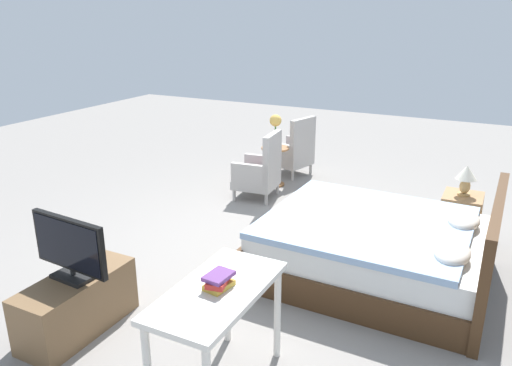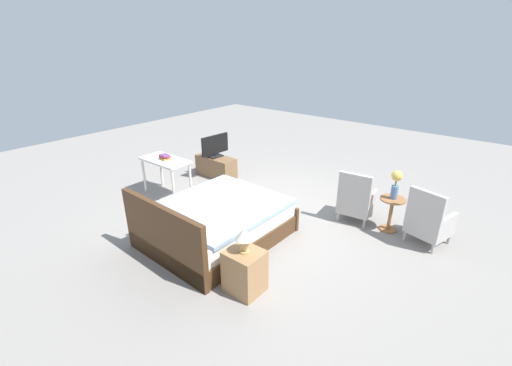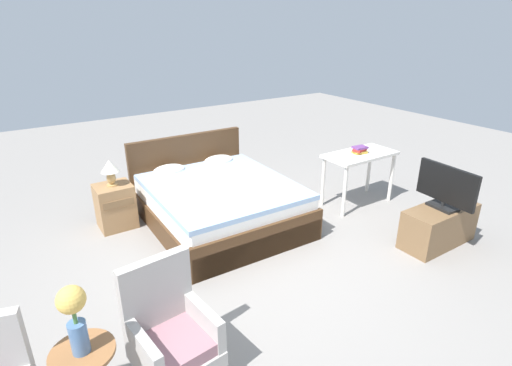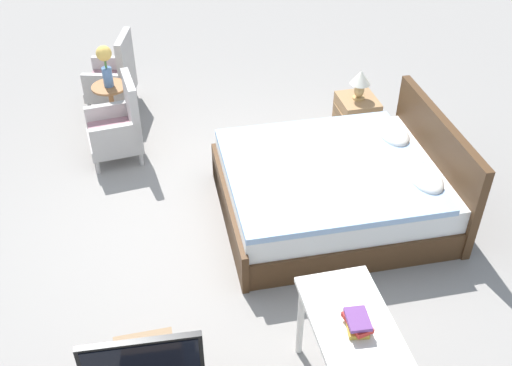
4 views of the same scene
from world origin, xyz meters
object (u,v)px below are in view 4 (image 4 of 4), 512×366
table_lamp (360,81)px  vanity_desk (355,341)px  flower_vase (105,62)px  book_stack (357,323)px  side_table (112,102)px  nightstand (356,121)px  armchair_by_window_left (114,78)px  armchair_by_window_right (118,127)px  bed (337,189)px

table_lamp → vanity_desk: size_ratio=0.32×
flower_vase → book_stack: size_ratio=2.11×
vanity_desk → table_lamp: bearing=158.9°
book_stack → vanity_desk: bearing=-21.0°
side_table → nightstand: (0.89, 2.62, -0.08)m
armchair_by_window_left → flower_vase: bearing=-4.8°
flower_vase → book_stack: bearing=20.0°
armchair_by_window_right → book_stack: size_ratio=4.07×
table_lamp → book_stack: bearing=-21.1°
nightstand → book_stack: 3.34m
armchair_by_window_right → vanity_desk: size_ratio=0.88×
table_lamp → bed: bearing=-28.0°
bed → table_lamp: 1.38m
armchair_by_window_right → bed: bearing=53.8°
bed → armchair_by_window_right: size_ratio=2.28×
bed → flower_vase: (-2.02, -2.02, 0.57)m
table_lamp → nightstand: bearing=-90.0°
armchair_by_window_left → nightstand: (1.46, 2.58, -0.09)m
vanity_desk → armchair_by_window_left: bearing=-163.1°
bed → flower_vase: bearing=-135.1°
armchair_by_window_right → side_table: (-0.59, -0.05, -0.01)m
armchair_by_window_left → flower_vase: 0.76m
table_lamp → book_stack: table_lamp is taller
vanity_desk → book_stack: (-0.01, 0.01, 0.16)m
armchair_by_window_right → flower_vase: size_ratio=1.93×
nightstand → vanity_desk: (3.09, -1.19, 0.36)m
bed → nightstand: bed is taller
vanity_desk → book_stack: size_ratio=4.60×
armchair_by_window_left → book_stack: bearing=17.0°
bed → book_stack: 2.09m
nightstand → vanity_desk: 3.33m
armchair_by_window_right → vanity_desk: bearing=22.2°
armchair_by_window_left → bed: bearing=37.1°
side_table → table_lamp: (0.89, 2.62, 0.42)m
nightstand → table_lamp: table_lamp is taller
bed → side_table: bed is taller
armchair_by_window_right → flower_vase: 0.77m
flower_vase → vanity_desk: (3.98, 1.43, -0.22)m
bed → book_stack: bearing=-16.6°
nightstand → armchair_by_window_right: bearing=-96.6°
side_table → table_lamp: size_ratio=1.74×
armchair_by_window_left → table_lamp: armchair_by_window_left is taller
bed → nightstand: 1.29m
nightstand → table_lamp: 0.50m
book_stack → table_lamp: bearing=158.9°
armchair_by_window_left → vanity_desk: armchair_by_window_left is taller
armchair_by_window_left → nightstand: 2.96m
side_table → armchair_by_window_right: bearing=4.9°
flower_vase → table_lamp: (0.89, 2.62, -0.08)m
flower_vase → table_lamp: bearing=71.4°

